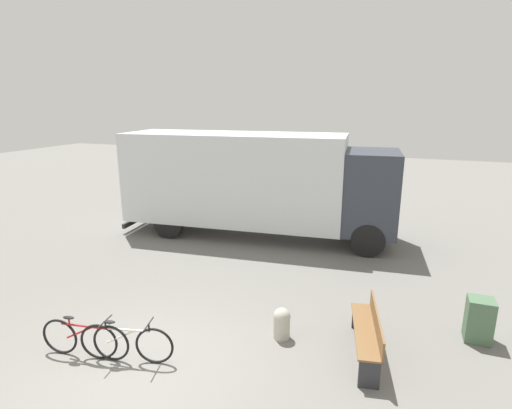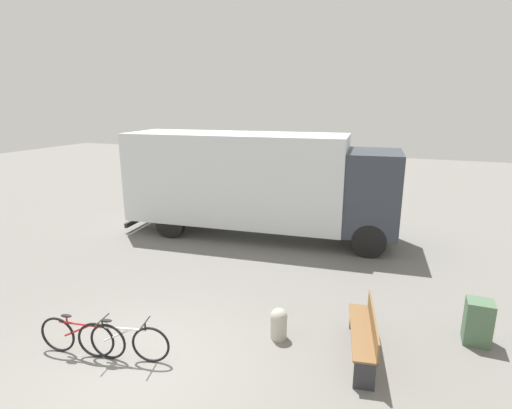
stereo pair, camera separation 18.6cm
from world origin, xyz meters
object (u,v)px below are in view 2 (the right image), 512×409
at_px(delivery_truck, 256,180).
at_px(bicycle_near, 82,337).
at_px(utility_box, 478,322).
at_px(bicycle_middle, 123,341).
at_px(park_bench, 366,331).
at_px(bollard_near_bench, 279,323).

height_order(delivery_truck, bicycle_near, delivery_truck).
relative_size(delivery_truck, utility_box, 10.66).
bearing_deg(utility_box, bicycle_middle, -153.87).
xyz_separation_m(bicycle_middle, utility_box, (5.95, 2.92, 0.06)).
bearing_deg(park_bench, utility_box, -67.94).
xyz_separation_m(delivery_truck, bicycle_near, (-0.42, -7.48, -1.56)).
xyz_separation_m(bicycle_near, bicycle_middle, (0.78, 0.16, 0.00)).
bearing_deg(bicycle_near, bollard_near_bench, 21.03).
height_order(park_bench, bollard_near_bench, park_bench).
xyz_separation_m(delivery_truck, bicycle_middle, (0.35, -7.32, -1.56)).
relative_size(park_bench, bicycle_near, 1.13).
xyz_separation_m(park_bench, bicycle_near, (-4.78, -1.84, -0.14)).
relative_size(bicycle_near, utility_box, 1.97).
xyz_separation_m(park_bench, bollard_near_bench, (-1.64, -0.01, -0.18)).
height_order(park_bench, bicycle_middle, park_bench).
distance_m(park_bench, utility_box, 2.30).
height_order(bollard_near_bench, utility_box, utility_box).
bearing_deg(utility_box, bollard_near_bench, -160.76).
relative_size(delivery_truck, bicycle_near, 5.41).
distance_m(delivery_truck, bollard_near_bench, 6.47).
bearing_deg(delivery_truck, bollard_near_bench, -69.75).
height_order(delivery_truck, bicycle_middle, delivery_truck).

